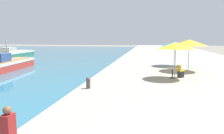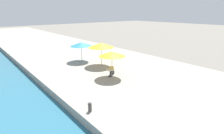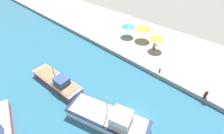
{
  "view_description": "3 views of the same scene",
  "coord_description": "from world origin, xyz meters",
  "views": [
    {
      "loc": [
        4.08,
        0.68,
        3.59
      ],
      "look_at": [
        1.5,
        15.84,
        1.48
      ],
      "focal_mm": 35.0,
      "sensor_mm": 36.0,
      "label": 1
    },
    {
      "loc": [
        -4.63,
        3.92,
        6.91
      ],
      "look_at": [
        5.9,
        16.43,
        1.68
      ],
      "focal_mm": 28.0,
      "sensor_mm": 36.0,
      "label": 2
    },
    {
      "loc": [
        -16.79,
        5.82,
        15.62
      ],
      "look_at": [
        -4.0,
        18.0,
        1.28
      ],
      "focal_mm": 24.0,
      "sensor_mm": 36.0,
      "label": 3
    }
  ],
  "objects": [
    {
      "name": "fishing_boat_far",
      "position": [
        -11.16,
        21.99,
        0.71
      ],
      "size": [
        3.11,
        8.72,
        3.34
      ],
      "rotation": [
        0.0,
        0.0,
        0.1
      ],
      "color": "red",
      "rests_on": "water_basin"
    },
    {
      "name": "fishing_boat_distant",
      "position": [
        -20.03,
        36.33,
        0.68
      ],
      "size": [
        3.56,
        10.87,
        3.21
      ],
      "rotation": [
        0.0,
        0.0,
        0.07
      ],
      "color": "#33705B",
      "rests_on": "water_basin"
    },
    {
      "name": "cafe_chair_left",
      "position": [
        6.37,
        16.95,
        1.01
      ],
      "size": [
        0.58,
        0.57,
        0.91
      ],
      "rotation": [
        0.0,
        0.0,
        -1.01
      ],
      "color": "#2D2D33",
      "rests_on": "quay_promenade"
    },
    {
      "name": "cafe_table",
      "position": [
        5.76,
        16.56,
        1.21
      ],
      "size": [
        0.8,
        0.8,
        0.74
      ],
      "color": "#333338",
      "rests_on": "quay_promenade"
    },
    {
      "name": "mooring_bollard",
      "position": [
        0.7,
        12.48,
        1.03
      ],
      "size": [
        0.26,
        0.26,
        0.65
      ],
      "color": "#4C4742",
      "rests_on": "quay_promenade"
    },
    {
      "name": "cafe_umbrella_white",
      "position": [
        7.45,
        20.25,
        3.12
      ],
      "size": [
        3.02,
        3.02,
        2.7
      ],
      "color": "#B7B7B7",
      "rests_on": "quay_promenade"
    },
    {
      "name": "cafe_umbrella_pink",
      "position": [
        5.9,
        16.43,
        3.0
      ],
      "size": [
        2.56,
        2.56,
        2.55
      ],
      "color": "#B7B7B7",
      "rests_on": "quay_promenade"
    },
    {
      "name": "person_at_quay",
      "position": [
        0.26,
        5.84,
        1.15
      ],
      "size": [
        0.57,
        0.36,
        1.05
      ],
      "color": "#333D5B",
      "rests_on": "quay_promenade"
    },
    {
      "name": "cafe_umbrella_striped",
      "position": [
        6.61,
        23.44,
        2.89
      ],
      "size": [
        2.77,
        2.77,
        2.45
      ],
      "color": "#B7B7B7",
      "rests_on": "quay_promenade"
    },
    {
      "name": "quay_promenade",
      "position": [
        8.0,
        37.0,
        0.34
      ],
      "size": [
        16.0,
        90.0,
        0.68
      ],
      "color": "gray",
      "rests_on": "ground_plane"
    }
  ]
}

